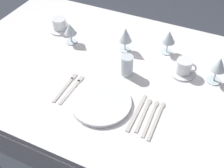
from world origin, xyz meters
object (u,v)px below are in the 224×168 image
at_px(fork_outer, 73,88).
at_px(spoon_dessert, 152,114).
at_px(dinner_knife, 136,113).
at_px(wine_glass_centre, 70,30).
at_px(wine_glass_right, 219,65).
at_px(coffee_cup_left, 60,24).
at_px(dinner_plate, 101,102).
at_px(spoon_tea, 158,116).
at_px(coffee_cup_right, 184,66).
at_px(wine_glass_far, 125,36).
at_px(spoon_soup, 145,110).
at_px(wine_glass_left, 169,38).
at_px(drink_tumbler, 127,66).
at_px(fork_inner, 66,86).

relative_size(fork_outer, spoon_dessert, 0.95).
height_order(dinner_knife, wine_glass_centre, wine_glass_centre).
bearing_deg(wine_glass_right, coffee_cup_left, 175.67).
bearing_deg(dinner_plate, spoon_tea, 8.68).
bearing_deg(coffee_cup_right, wine_glass_far, 170.73).
xyz_separation_m(spoon_tea, wine_glass_far, (-0.32, 0.38, 0.09)).
xyz_separation_m(wine_glass_centre, wine_glass_right, (0.81, 0.01, 0.02)).
bearing_deg(spoon_soup, wine_glass_left, 94.78).
height_order(dinner_plate, coffee_cup_left, coffee_cup_left).
distance_m(dinner_plate, dinner_knife, 0.17).
distance_m(dinner_knife, spoon_tea, 0.10).
bearing_deg(spoon_tea, spoon_dessert, 179.23).
relative_size(fork_outer, dinner_knife, 0.91).
bearing_deg(spoon_tea, drink_tumbler, 138.61).
distance_m(wine_glass_far, drink_tumbler, 0.20).
bearing_deg(fork_inner, spoon_tea, 1.26).
height_order(wine_glass_far, drink_tumbler, wine_glass_far).
distance_m(fork_inner, spoon_dessert, 0.44).
distance_m(spoon_tea, coffee_cup_right, 0.33).
relative_size(dinner_plate, wine_glass_left, 2.02).
xyz_separation_m(spoon_tea, coffee_cup_right, (0.03, 0.32, 0.04)).
height_order(dinner_knife, spoon_soup, spoon_soup).
xyz_separation_m(fork_inner, spoon_soup, (0.40, 0.01, -0.00)).
relative_size(dinner_knife, spoon_dessert, 1.04).
bearing_deg(wine_glass_left, fork_inner, -127.92).
distance_m(dinner_plate, spoon_tea, 0.26).
relative_size(fork_inner, spoon_soup, 1.02).
xyz_separation_m(spoon_soup, wine_glass_centre, (-0.57, 0.31, 0.08)).
bearing_deg(dinner_plate, drink_tumbler, 83.84).
height_order(fork_inner, drink_tumbler, drink_tumbler).
xyz_separation_m(fork_inner, dinner_knife, (0.37, -0.02, -0.00)).
relative_size(wine_glass_right, drink_tumbler, 1.34).
height_order(dinner_plate, dinner_knife, dinner_plate).
relative_size(spoon_tea, drink_tumbler, 2.11).
bearing_deg(fork_outer, wine_glass_far, 74.35).
relative_size(wine_glass_far, drink_tumbler, 1.32).
height_order(wine_glass_centre, drink_tumbler, wine_glass_centre).
relative_size(wine_glass_left, wine_glass_far, 0.97).
height_order(spoon_dessert, coffee_cup_left, coffee_cup_left).
distance_m(coffee_cup_right, wine_glass_centre, 0.66).
bearing_deg(fork_inner, drink_tumbler, 42.99).
xyz_separation_m(dinner_plate, wine_glass_far, (-0.06, 0.42, 0.09)).
bearing_deg(fork_outer, fork_inner, 179.15).
xyz_separation_m(dinner_knife, drink_tumbler, (-0.14, 0.23, 0.05)).
xyz_separation_m(dinner_knife, coffee_cup_right, (0.12, 0.35, 0.04)).
distance_m(fork_inner, coffee_cup_left, 0.51).
bearing_deg(wine_glass_centre, fork_inner, -63.36).
bearing_deg(drink_tumbler, coffee_cup_right, 24.26).
relative_size(wine_glass_centre, wine_glass_left, 0.90).
distance_m(fork_outer, fork_inner, 0.04).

